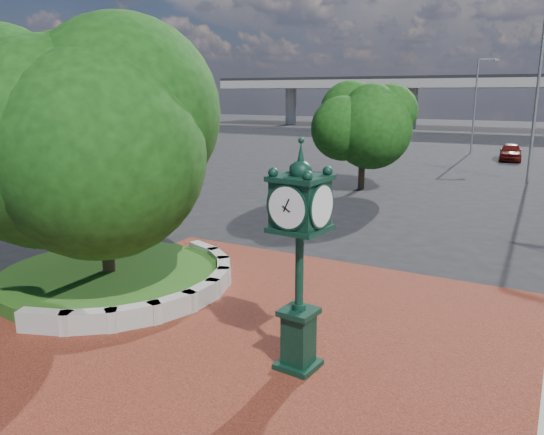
% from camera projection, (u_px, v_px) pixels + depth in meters
% --- Properties ---
extents(ground, '(200.00, 200.00, 0.00)m').
position_uv_depth(ground, '(263.00, 320.00, 12.67)').
color(ground, black).
rests_on(ground, ground).
extents(plaza, '(12.00, 12.00, 0.04)m').
position_uv_depth(plaza, '(241.00, 335.00, 11.82)').
color(plaza, maroon).
rests_on(plaza, ground).
extents(planter_wall, '(2.96, 6.77, 0.54)m').
position_uv_depth(planter_wall, '(174.00, 289.00, 13.89)').
color(planter_wall, '#9E9B93').
rests_on(planter_wall, ground).
extents(grass_bed, '(6.10, 6.10, 0.40)m').
position_uv_depth(grass_bed, '(110.00, 277.00, 14.99)').
color(grass_bed, '#1C4B15').
rests_on(grass_bed, ground).
extents(overpass, '(90.00, 12.00, 7.50)m').
position_uv_depth(overpass, '(523.00, 83.00, 70.82)').
color(overpass, '#9E9B93').
rests_on(overpass, ground).
extents(tree_planter, '(5.20, 5.20, 6.33)m').
position_uv_depth(tree_planter, '(101.00, 153.00, 14.18)').
color(tree_planter, '#38281C').
rests_on(tree_planter, ground).
extents(tree_northwest, '(5.60, 5.60, 6.93)m').
position_uv_depth(tree_northwest, '(53.00, 121.00, 22.11)').
color(tree_northwest, '#38281C').
rests_on(tree_northwest, ground).
extents(tree_street, '(4.40, 4.40, 5.45)m').
position_uv_depth(tree_street, '(363.00, 131.00, 29.13)').
color(tree_street, '#38281C').
rests_on(tree_street, ground).
extents(post_clock, '(1.00, 1.00, 4.45)m').
position_uv_depth(post_clock, '(300.00, 250.00, 9.87)').
color(post_clock, black).
rests_on(post_clock, ground).
extents(parked_car, '(1.96, 4.15, 1.37)m').
position_uv_depth(parked_car, '(511.00, 152.00, 42.04)').
color(parked_car, '#56110C').
rests_on(parked_car, ground).
extents(street_lamp_near, '(2.21, 0.79, 10.03)m').
position_uv_depth(street_lamp_near, '(543.00, 82.00, 30.69)').
color(street_lamp_near, slate).
rests_on(street_lamp_near, ground).
extents(street_lamp_far, '(1.71, 0.90, 8.13)m').
position_uv_depth(street_lamp_far, '(478.00, 98.00, 46.30)').
color(street_lamp_far, slate).
rests_on(street_lamp_far, ground).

